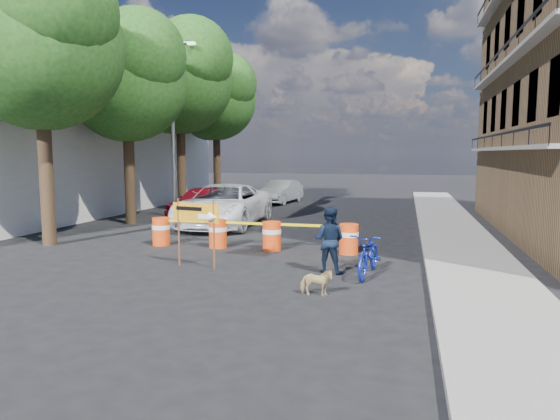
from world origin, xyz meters
The scene contains 19 objects.
ground centered at (0.00, 0.00, 0.00)m, with size 120.00×120.00×0.00m, color black.
sidewalk_east centered at (6.20, 6.00, 0.07)m, with size 2.40×40.00×0.15m, color gray.
white_building centered at (-13.00, 10.00, 3.00)m, with size 8.00×22.00×6.00m, color silver.
tree_near centered at (-6.73, 2.00, 6.36)m, with size 5.46×5.20×9.15m.
tree_mid_a centered at (-6.74, 7.00, 6.01)m, with size 5.25×5.00×8.68m.
tree_mid_b centered at (-6.73, 12.00, 6.71)m, with size 5.67×5.40×9.62m.
tree_far centered at (-6.74, 17.00, 6.22)m, with size 5.04×4.80×8.84m.
streetlamp centered at (-5.93, 9.50, 4.38)m, with size 1.25×0.18×8.00m.
barrel_far_left centered at (-3.23, 2.85, 0.47)m, with size 0.58×0.58×0.90m.
barrel_mid_left centered at (-1.29, 2.90, 0.47)m, with size 0.58×0.58×0.90m.
barrel_mid_right centered at (0.49, 2.87, 0.47)m, with size 0.58×0.58×0.90m.
barrel_far_right centered at (2.85, 2.92, 0.47)m, with size 0.58×0.58×0.90m.
detour_sign centered at (-0.66, 0.15, 1.31)m, with size 1.38×0.42×1.80m.
pedestrian centered at (2.63, 0.46, 0.83)m, with size 0.81×0.63×1.67m, color black.
bicycle centered at (3.63, 0.38, 1.02)m, with size 0.71×1.07×2.04m, color #152AB0.
dog centered at (2.68, -1.65, 0.29)m, with size 0.31×0.69×0.58m, color tan.
suv_white centered at (-2.80, 7.47, 0.86)m, with size 2.84×6.16×1.71m, color white.
sedan_red centered at (-4.80, 9.93, 0.74)m, with size 1.74×4.33×1.48m, color maroon.
sedan_silver centered at (-2.82, 17.21, 0.69)m, with size 1.46×4.19×1.38m, color #B8BAC0.
Camera 1 is at (4.45, -11.74, 2.99)m, focal length 32.00 mm.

